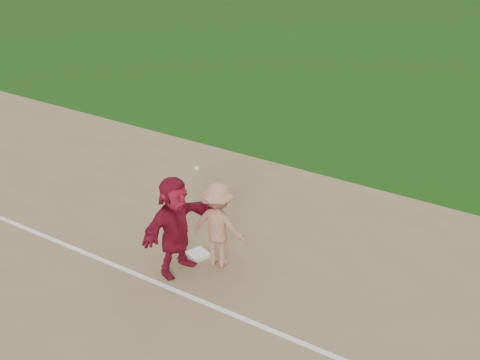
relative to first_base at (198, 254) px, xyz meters
The scene contains 5 objects.
ground 0.42m from the first_base, 52.55° to the right, with size 160.00×160.00×0.00m, color #17460D.
foul_line 1.16m from the first_base, 77.38° to the right, with size 60.00×0.10×0.01m, color white.
first_base is the anchor object (origin of this frame).
base_runner 1.11m from the first_base, 96.35° to the right, with size 1.83×0.58×1.98m, color maroon.
first_base_play 0.97m from the first_base, ahead, with size 1.19×0.77×2.16m.
Camera 1 is at (5.83, -7.69, 6.80)m, focal length 45.00 mm.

